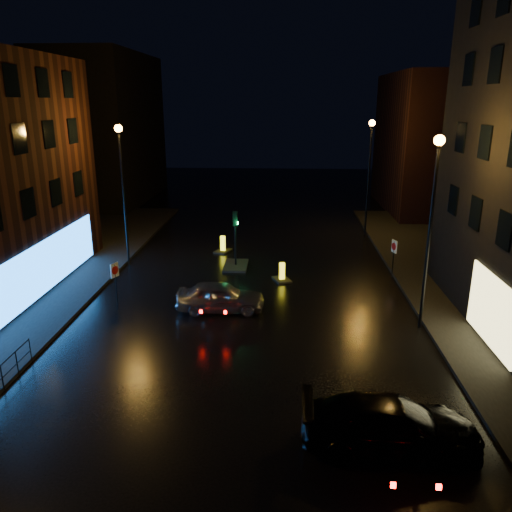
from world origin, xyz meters
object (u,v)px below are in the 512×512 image
(silver_hatchback, at_px, (220,297))
(road_sign_left, at_px, (115,274))
(traffic_signal, at_px, (236,259))
(bollard_near, at_px, (282,277))
(dark_sedan, at_px, (391,425))
(bollard_far, at_px, (223,248))
(road_sign_right, at_px, (394,250))

(silver_hatchback, xyz_separation_m, road_sign_left, (-5.19, 0.42, 0.91))
(road_sign_left, bearing_deg, traffic_signal, 73.64)
(bollard_near, bearing_deg, dark_sedan, -98.43)
(traffic_signal, xyz_separation_m, road_sign_left, (-5.30, -6.24, 1.12))
(bollard_near, height_order, bollard_far, bollard_far)
(bollard_near, distance_m, bollard_far, 6.67)
(bollard_far, bearing_deg, traffic_signal, -48.83)
(bollard_near, bearing_deg, bollard_far, 105.06)
(road_sign_left, height_order, road_sign_right, road_sign_right)
(road_sign_right, bearing_deg, traffic_signal, -26.70)
(silver_hatchback, xyz_separation_m, bollard_near, (2.93, 4.32, -0.48))
(silver_hatchback, distance_m, bollard_far, 9.75)
(bollard_far, height_order, road_sign_left, road_sign_left)
(bollard_far, height_order, road_sign_right, road_sign_right)
(silver_hatchback, distance_m, road_sign_right, 10.63)
(bollard_far, bearing_deg, road_sign_right, -3.03)
(silver_hatchback, relative_size, road_sign_right, 1.90)
(silver_hatchback, height_order, road_sign_right, road_sign_right)
(road_sign_left, xyz_separation_m, road_sign_right, (14.39, 4.81, 0.03))
(dark_sedan, bearing_deg, road_sign_left, 49.16)
(bollard_near, xyz_separation_m, road_sign_right, (6.28, 0.91, 1.42))
(silver_hatchback, distance_m, dark_sedan, 11.38)
(silver_hatchback, xyz_separation_m, road_sign_right, (9.20, 5.23, 0.94))
(bollard_near, bearing_deg, silver_hatchback, -145.49)
(bollard_far, bearing_deg, dark_sedan, -49.14)
(silver_hatchback, bearing_deg, bollard_near, -35.44)
(bollard_near, height_order, road_sign_right, road_sign_right)
(bollard_near, bearing_deg, road_sign_left, -175.71)
(dark_sedan, xyz_separation_m, road_sign_left, (-11.31, 10.01, 0.87))
(dark_sedan, height_order, road_sign_right, road_sign_right)
(bollard_far, bearing_deg, bollard_near, -33.08)
(dark_sedan, distance_m, bollard_far, 20.57)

